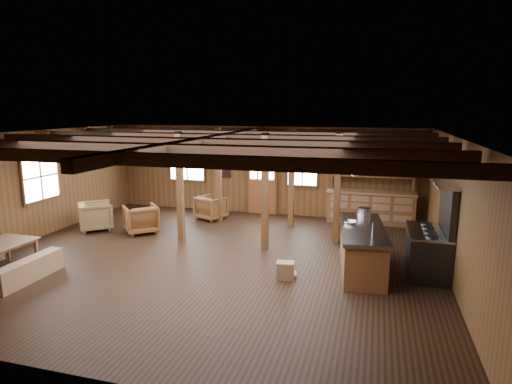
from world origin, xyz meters
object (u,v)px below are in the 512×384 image
armchair_a (141,219)px  armchair_b (211,208)px  commercial_range (430,244)px  armchair_c (96,216)px  kitchen_island (362,248)px

armchair_a → armchair_b: size_ratio=1.06×
commercial_range → armchair_b: commercial_range is taller
armchair_c → commercial_range: bearing=-136.4°
armchair_b → armchair_c: size_ratio=0.92×
armchair_b → armchair_c: bearing=59.1°
armchair_a → armchair_b: 2.30m
kitchen_island → armchair_a: size_ratio=3.05×
commercial_range → armchair_b: bearing=153.9°
armchair_b → armchair_a: bearing=78.0°
armchair_a → armchair_b: bearing=-167.2°
commercial_range → armchair_b: 6.64m
kitchen_island → armchair_a: (-5.90, 1.18, -0.09)m
kitchen_island → armchair_c: size_ratio=2.97×
commercial_range → armchair_a: (-7.25, 1.02, -0.24)m
armchair_a → armchair_c: 1.37m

